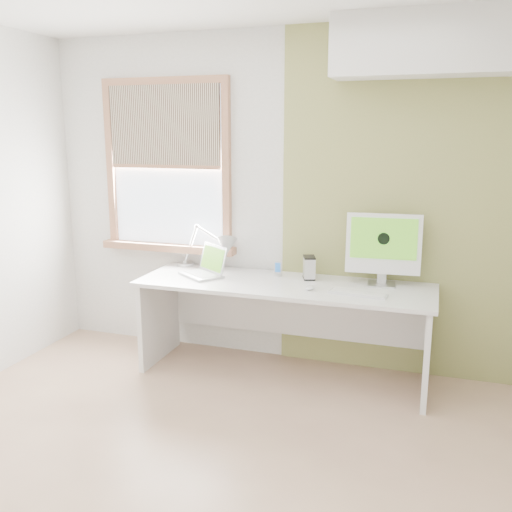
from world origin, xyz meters
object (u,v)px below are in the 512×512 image
at_px(desk, 286,306).
at_px(laptop, 206,268).
at_px(desk_lamp, 218,248).
at_px(external_drive, 309,268).
at_px(imac, 383,245).

distance_m(desk, laptop, 0.69).
height_order(desk_lamp, external_drive, desk_lamp).
bearing_deg(desk_lamp, external_drive, -1.05).
bearing_deg(imac, external_drive, -179.14).
relative_size(desk, desk_lamp, 3.58).
bearing_deg(desk_lamp, desk, -12.76).
height_order(laptop, imac, imac).
xyz_separation_m(laptop, imac, (1.34, 0.15, 0.24)).
xyz_separation_m(desk, laptop, (-0.64, -0.02, 0.25)).
height_order(desk, external_drive, external_drive).
relative_size(desk_lamp, imac, 1.13).
xyz_separation_m(desk_lamp, imac, (1.29, -0.01, 0.11)).
height_order(desk, desk_lamp, desk_lamp).
distance_m(desk_lamp, laptop, 0.21).
bearing_deg(desk_lamp, laptop, -106.02).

